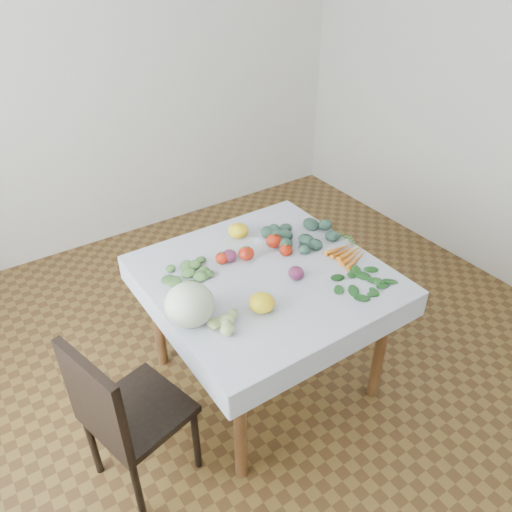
{
  "coord_description": "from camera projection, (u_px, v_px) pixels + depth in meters",
  "views": [
    {
      "loc": [
        -1.17,
        -1.65,
        2.24
      ],
      "look_at": [
        -0.01,
        0.08,
        0.82
      ],
      "focal_mm": 35.0,
      "sensor_mm": 36.0,
      "label": 1
    }
  ],
  "objects": [
    {
      "name": "ground",
      "position": [
        264.0,
        377.0,
        2.93
      ],
      "size": [
        4.0,
        4.0,
        0.0
      ],
      "primitive_type": "plane",
      "color": "brown"
    },
    {
      "name": "tomato_c",
      "position": [
        274.0,
        241.0,
        2.69
      ],
      "size": [
        0.1,
        0.1,
        0.08
      ],
      "primitive_type": "ellipsoid",
      "rotation": [
        0.0,
        0.0,
        -0.19
      ],
      "color": "#AB1E0B",
      "rests_on": "tablecloth"
    },
    {
      "name": "carrot_bunch",
      "position": [
        350.0,
        253.0,
        2.63
      ],
      "size": [
        0.2,
        0.19,
        0.03
      ],
      "color": "orange",
      "rests_on": "tablecloth"
    },
    {
      "name": "chair",
      "position": [
        121.0,
        411.0,
        2.12
      ],
      "size": [
        0.48,
        0.48,
        0.88
      ],
      "color": "black",
      "rests_on": "ground"
    },
    {
      "name": "tomatillo_cluster",
      "position": [
        231.0,
        320.0,
        2.18
      ],
      "size": [
        0.17,
        0.11,
        0.05
      ],
      "color": "#B9DB7E",
      "rests_on": "tablecloth"
    },
    {
      "name": "cabbage",
      "position": [
        190.0,
        305.0,
        2.15
      ],
      "size": [
        0.28,
        0.28,
        0.2
      ],
      "primitive_type": "ellipsoid",
      "rotation": [
        0.0,
        0.0,
        -0.33
      ],
      "color": "beige",
      "rests_on": "tablecloth"
    },
    {
      "name": "onion_b",
      "position": [
        296.0,
        273.0,
        2.45
      ],
      "size": [
        0.09,
        0.09,
        0.07
      ],
      "primitive_type": "ellipsoid",
      "rotation": [
        0.0,
        0.0,
        -0.19
      ],
      "color": "#56183A",
      "rests_on": "tablecloth"
    },
    {
      "name": "back_wall",
      "position": [
        105.0,
        68.0,
        3.54
      ],
      "size": [
        4.0,
        0.04,
        2.7
      ],
      "primitive_type": "cube",
      "color": "silver",
      "rests_on": "ground"
    },
    {
      "name": "heirloom_back",
      "position": [
        238.0,
        231.0,
        2.77
      ],
      "size": [
        0.14,
        0.14,
        0.08
      ],
      "primitive_type": "ellipsoid",
      "rotation": [
        0.0,
        0.0,
        -0.23
      ],
      "color": "yellow",
      "rests_on": "tablecloth"
    },
    {
      "name": "table",
      "position": [
        265.0,
        289.0,
        2.57
      ],
      "size": [
        1.0,
        1.0,
        0.75
      ],
      "color": "brown",
      "rests_on": "ground"
    },
    {
      "name": "heirloom_front",
      "position": [
        262.0,
        303.0,
        2.25
      ],
      "size": [
        0.13,
        0.13,
        0.08
      ],
      "primitive_type": "ellipsoid",
      "rotation": [
        0.0,
        0.0,
        -0.07
      ],
      "color": "yellow",
      "rests_on": "tablecloth"
    },
    {
      "name": "basil_bunch",
      "position": [
        361.0,
        282.0,
        2.44
      ],
      "size": [
        0.28,
        0.24,
        0.01
      ],
      "color": "#184A17",
      "rests_on": "tablecloth"
    },
    {
      "name": "kale_bunch",
      "position": [
        306.0,
        233.0,
        2.78
      ],
      "size": [
        0.39,
        0.29,
        0.05
      ],
      "color": "#315143",
      "rests_on": "tablecloth"
    },
    {
      "name": "tomato_a",
      "position": [
        222.0,
        258.0,
        2.57
      ],
      "size": [
        0.08,
        0.08,
        0.06
      ],
      "primitive_type": "ellipsoid",
      "rotation": [
        0.0,
        0.0,
        -0.23
      ],
      "color": "#AB1E0B",
      "rests_on": "tablecloth"
    },
    {
      "name": "tomato_d",
      "position": [
        246.0,
        253.0,
        2.59
      ],
      "size": [
        0.1,
        0.1,
        0.07
      ],
      "primitive_type": "ellipsoid",
      "rotation": [
        0.0,
        0.0,
        0.21
      ],
      "color": "#AB1E0B",
      "rests_on": "tablecloth"
    },
    {
      "name": "tomato_b",
      "position": [
        286.0,
        250.0,
        2.63
      ],
      "size": [
        0.08,
        0.08,
        0.06
      ],
      "primitive_type": "ellipsoid",
      "rotation": [
        0.0,
        0.0,
        0.19
      ],
      "color": "#AB1E0B",
      "rests_on": "tablecloth"
    },
    {
      "name": "tablecloth",
      "position": [
        265.0,
        274.0,
        2.51
      ],
      "size": [
        1.12,
        1.12,
        0.01
      ],
      "primitive_type": "cube",
      "color": "silver",
      "rests_on": "table"
    },
    {
      "name": "onion_a",
      "position": [
        229.0,
        256.0,
        2.58
      ],
      "size": [
        0.1,
        0.1,
        0.07
      ],
      "primitive_type": "ellipsoid",
      "rotation": [
        0.0,
        0.0,
        0.32
      ],
      "color": "#56183A",
      "rests_on": "tablecloth"
    },
    {
      "name": "dill_bunch",
      "position": [
        187.0,
        274.0,
        2.48
      ],
      "size": [
        0.23,
        0.22,
        0.03
      ],
      "color": "#4C833C",
      "rests_on": "tablecloth"
    }
  ]
}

